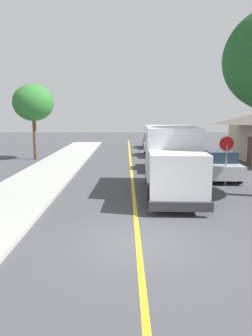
{
  "coord_description": "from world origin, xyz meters",
  "views": [
    {
      "loc": [
        -0.37,
        -9.2,
        3.81
      ],
      "look_at": [
        -0.38,
        5.38,
        1.4
      ],
      "focal_mm": 35.0,
      "sensor_mm": 36.0,
      "label": 1
    }
  ],
  "objects_px": {
    "box_truck": "(172,157)",
    "parked_car_far": "(152,141)",
    "parked_car_near": "(162,158)",
    "parked_car_mid": "(156,147)",
    "stop_sign": "(227,151)",
    "street_tree_down_block": "(34,103)",
    "parked_van_across": "(220,165)"
  },
  "relations": [
    {
      "from": "box_truck",
      "to": "parked_car_mid",
      "type": "height_order",
      "value": "box_truck"
    },
    {
      "from": "parked_car_far",
      "to": "parked_car_near",
      "type": "bearing_deg",
      "value": -91.91
    },
    {
      "from": "parked_car_mid",
      "to": "parked_car_far",
      "type": "xyz_separation_m",
      "value": [
        0.24,
        7.15,
        0.0
      ]
    },
    {
      "from": "parked_car_mid",
      "to": "stop_sign",
      "type": "distance_m",
      "value": 12.98
    },
    {
      "from": "parked_car_far",
      "to": "street_tree_down_block",
      "type": "xyz_separation_m",
      "value": [
        -10.65,
        -9.57,
        3.92
      ]
    },
    {
      "from": "box_truck",
      "to": "parked_van_across",
      "type": "distance_m",
      "value": 5.07
    },
    {
      "from": "parked_car_far",
      "to": "street_tree_down_block",
      "type": "height_order",
      "value": "street_tree_down_block"
    },
    {
      "from": "box_truck",
      "to": "parked_car_far",
      "type": "xyz_separation_m",
      "value": [
        0.77,
        21.58,
        -0.97
      ]
    },
    {
      "from": "parked_car_mid",
      "to": "box_truck",
      "type": "bearing_deg",
      "value": -92.1
    },
    {
      "from": "box_truck",
      "to": "parked_car_near",
      "type": "bearing_deg",
      "value": 87.71
    },
    {
      "from": "parked_car_mid",
      "to": "parked_car_far",
      "type": "height_order",
      "value": "same"
    },
    {
      "from": "stop_sign",
      "to": "street_tree_down_block",
      "type": "bearing_deg",
      "value": 141.85
    },
    {
      "from": "box_truck",
      "to": "stop_sign",
      "type": "distance_m",
      "value": 3.62
    },
    {
      "from": "parked_car_near",
      "to": "parked_car_mid",
      "type": "relative_size",
      "value": 0.99
    },
    {
      "from": "stop_sign",
      "to": "street_tree_down_block",
      "type": "relative_size",
      "value": 0.42
    },
    {
      "from": "box_truck",
      "to": "street_tree_down_block",
      "type": "bearing_deg",
      "value": 129.44
    },
    {
      "from": "parked_car_mid",
      "to": "parked_van_across",
      "type": "relative_size",
      "value": 1.01
    },
    {
      "from": "box_truck",
      "to": "parked_car_mid",
      "type": "distance_m",
      "value": 14.47
    },
    {
      "from": "box_truck",
      "to": "parked_car_far",
      "type": "distance_m",
      "value": 21.62
    },
    {
      "from": "parked_car_mid",
      "to": "street_tree_down_block",
      "type": "xyz_separation_m",
      "value": [
        -10.41,
        -2.42,
        3.92
      ]
    },
    {
      "from": "street_tree_down_block",
      "to": "parked_car_mid",
      "type": "bearing_deg",
      "value": 13.09
    },
    {
      "from": "parked_car_far",
      "to": "stop_sign",
      "type": "relative_size",
      "value": 1.69
    },
    {
      "from": "parked_car_mid",
      "to": "parked_van_across",
      "type": "height_order",
      "value": "same"
    },
    {
      "from": "box_truck",
      "to": "parked_car_near",
      "type": "xyz_separation_m",
      "value": [
        0.28,
        7.04,
        -0.97
      ]
    },
    {
      "from": "parked_car_near",
      "to": "parked_car_far",
      "type": "height_order",
      "value": "same"
    },
    {
      "from": "box_truck",
      "to": "parked_car_far",
      "type": "bearing_deg",
      "value": 87.97
    },
    {
      "from": "parked_van_across",
      "to": "street_tree_down_block",
      "type": "height_order",
      "value": "street_tree_down_block"
    },
    {
      "from": "parked_car_far",
      "to": "parked_van_across",
      "type": "relative_size",
      "value": 1.01
    },
    {
      "from": "parked_car_far",
      "to": "street_tree_down_block",
      "type": "distance_m",
      "value": 14.84
    },
    {
      "from": "parked_van_across",
      "to": "stop_sign",
      "type": "bearing_deg",
      "value": -96.42
    },
    {
      "from": "stop_sign",
      "to": "street_tree_down_block",
      "type": "distance_m",
      "value": 16.83
    },
    {
      "from": "parked_car_far",
      "to": "parked_van_across",
      "type": "distance_m",
      "value": 18.12
    }
  ]
}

